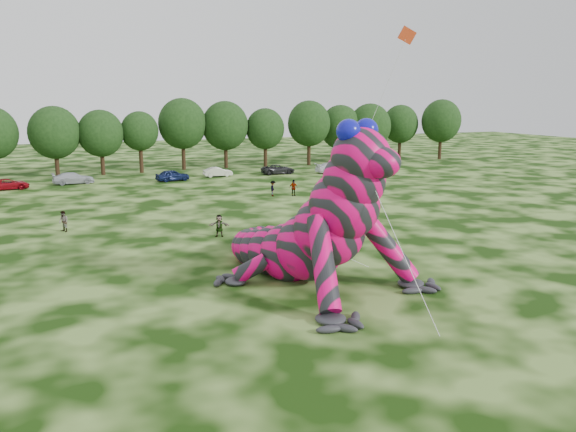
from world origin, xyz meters
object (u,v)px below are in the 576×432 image
at_px(tree_11, 225,135).
at_px(spectator_2, 273,188).
at_px(tree_9, 140,142).
at_px(car_6, 278,169).
at_px(spectator_1, 64,222).
at_px(tree_7, 55,142).
at_px(car_5, 218,172).
at_px(tree_15, 370,133).
at_px(car_3, 73,178).
at_px(spectator_3, 293,188).
at_px(tree_10, 183,134).
at_px(tree_16, 400,132).
at_px(car_7, 333,168).
at_px(tree_17, 441,129).
at_px(tree_8, 101,142).
at_px(flying_kite, 401,51).
at_px(spectator_5, 219,226).
at_px(inflatable_gecko, 292,200).
at_px(car_2, 8,184).
at_px(tree_13, 309,133).
at_px(tree_14, 340,134).
at_px(car_4, 172,175).
at_px(tree_12, 265,138).

height_order(tree_11, spectator_2, tree_11).
height_order(tree_9, tree_11, tree_11).
bearing_deg(car_6, spectator_1, 132.24).
distance_m(tree_7, car_5, 21.93).
relative_size(tree_15, car_5, 2.47).
distance_m(car_3, spectator_3, 28.62).
height_order(tree_10, tree_16, tree_10).
relative_size(car_5, car_7, 0.78).
height_order(tree_17, car_3, tree_17).
distance_m(tree_10, tree_16, 38.06).
bearing_deg(car_7, tree_8, 72.59).
bearing_deg(tree_15, tree_17, -4.70).
bearing_deg(car_5, spectator_1, 142.96).
bearing_deg(flying_kite, tree_16, 56.75).
bearing_deg(spectator_5, inflatable_gecko, -62.23).
height_order(tree_9, car_2, tree_9).
xyz_separation_m(tree_11, spectator_3, (-0.04, -27.10, -4.15)).
bearing_deg(spectator_5, tree_10, 103.41).
xyz_separation_m(inflatable_gecko, tree_13, (24.38, 52.46, 0.34)).
bearing_deg(tree_7, car_6, -15.79).
xyz_separation_m(car_3, spectator_1, (-1.33, -27.10, 0.13)).
bearing_deg(car_7, tree_7, 75.68).
height_order(spectator_3, spectator_1, spectator_3).
distance_m(tree_11, spectator_1, 43.05).
relative_size(tree_17, spectator_1, 6.09).
xyz_separation_m(tree_8, car_5, (14.30, -7.77, -3.83)).
bearing_deg(car_2, car_7, -99.22).
xyz_separation_m(car_5, spectator_3, (3.66, -18.12, 0.24)).
bearing_deg(tree_14, tree_8, -177.36).
xyz_separation_m(tree_8, car_3, (-4.05, -7.60, -3.76)).
bearing_deg(tree_17, tree_10, 177.54).
height_order(flying_kite, tree_11, flying_kite).
xyz_separation_m(car_4, spectator_2, (8.00, -15.58, 0.12)).
distance_m(car_3, spectator_2, 26.56).
distance_m(tree_13, car_5, 19.31).
height_order(tree_10, car_4, tree_10).
relative_size(flying_kite, tree_9, 1.82).
bearing_deg(spectator_5, car_6, 83.46).
xyz_separation_m(tree_8, spectator_1, (-5.38, -34.69, -3.63)).
height_order(car_3, spectator_1, spectator_1).
relative_size(tree_12, spectator_3, 5.09).
bearing_deg(tree_13, spectator_2, -121.46).
relative_size(car_7, spectator_5, 2.93).
relative_size(tree_8, tree_17, 0.87).
height_order(tree_14, spectator_2, tree_14).
height_order(tree_15, car_2, tree_15).
height_order(tree_9, spectator_3, tree_9).
xyz_separation_m(tree_13, car_2, (-42.55, -9.66, -4.43)).
bearing_deg(car_6, tree_8, 69.26).
distance_m(tree_10, car_5, 10.78).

